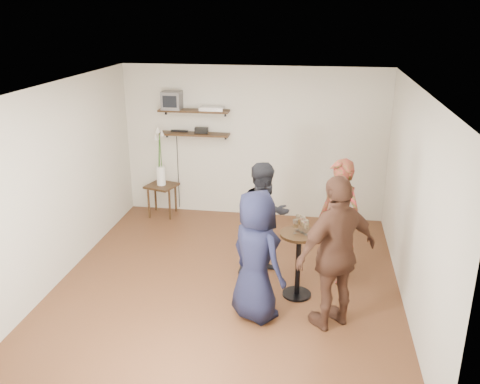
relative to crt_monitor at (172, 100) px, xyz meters
name	(u,v)px	position (x,y,z in m)	size (l,w,h in m)	color
room	(227,192)	(1.37, -2.38, -0.72)	(4.58, 5.08, 2.68)	#462A16
shelf_upper	(194,111)	(0.37, 0.00, -0.17)	(1.20, 0.25, 0.04)	black
shelf_lower	(195,134)	(0.37, 0.00, -0.57)	(1.20, 0.25, 0.04)	black
crt_monitor	(172,100)	(0.00, 0.00, 0.00)	(0.32, 0.30, 0.30)	#59595B
dvd_deck	(212,109)	(0.68, 0.00, -0.12)	(0.40, 0.24, 0.06)	silver
radio	(201,130)	(0.49, 0.00, -0.50)	(0.22, 0.10, 0.10)	black
power_strip	(180,131)	(0.09, 0.05, -0.54)	(0.30, 0.05, 0.03)	black
side_table	(162,190)	(-0.21, -0.18, -1.55)	(0.59, 0.59, 0.56)	black
vase_lilies	(160,166)	(-0.21, -0.18, -1.12)	(0.20, 0.21, 1.07)	white
drinks_table	(298,256)	(2.29, -2.54, -1.46)	(0.48, 0.48, 0.87)	black
wine_glass_fl	(295,224)	(2.24, -2.56, -1.02)	(0.06, 0.06, 0.18)	silver
wine_glass_fr	(306,225)	(2.37, -2.57, -1.02)	(0.06, 0.06, 0.19)	silver
wine_glass_bl	(298,220)	(2.27, -2.47, -1.01)	(0.07, 0.07, 0.21)	silver
wine_glass_br	(303,222)	(2.33, -2.52, -1.01)	(0.07, 0.07, 0.20)	silver
person_plaid	(338,221)	(2.78, -2.01, -1.18)	(0.61, 0.40, 1.68)	red
person_dark	(265,220)	(1.81, -2.01, -1.22)	(0.77, 0.60, 1.59)	black
person_navy	(256,256)	(1.83, -3.08, -1.23)	(0.77, 0.50, 1.58)	black
person_brown	(337,253)	(2.73, -3.10, -1.11)	(1.06, 0.44, 1.81)	#4C2E20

